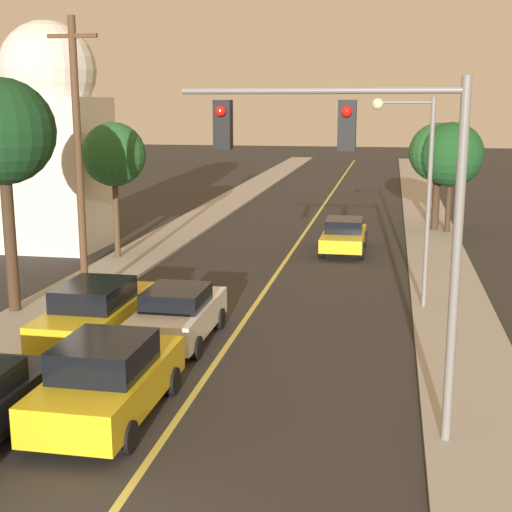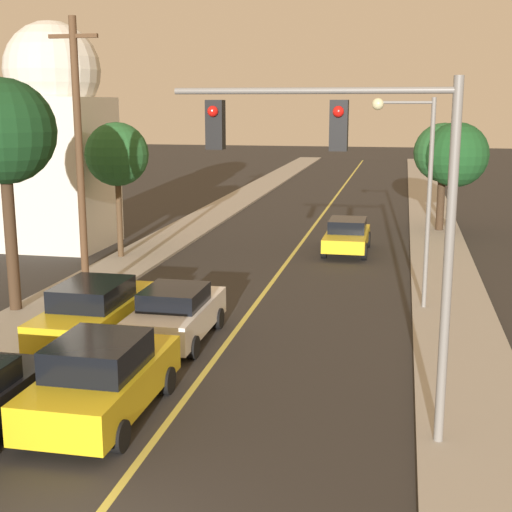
% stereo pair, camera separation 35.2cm
% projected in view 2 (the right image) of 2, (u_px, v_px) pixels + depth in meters
% --- Properties ---
extents(road_surface, '(9.93, 80.00, 0.01)m').
position_uv_depth(road_surface, '(328.00, 207.00, 44.55)').
color(road_surface, '#2D2B28').
rests_on(road_surface, ground).
extents(sidewalk_left, '(2.50, 80.00, 0.12)m').
position_uv_depth(sidewalk_left, '(231.00, 204.00, 45.76)').
color(sidewalk_left, '#9E998E').
rests_on(sidewalk_left, ground).
extents(sidewalk_right, '(2.50, 80.00, 0.12)m').
position_uv_depth(sidewalk_right, '(430.00, 209.00, 43.31)').
color(sidewalk_right, '#9E998E').
rests_on(sidewalk_right, ground).
extents(car_near_lane_front, '(2.04, 4.47, 1.74)m').
position_uv_depth(car_near_lane_front, '(102.00, 378.00, 14.64)').
color(car_near_lane_front, gold).
rests_on(car_near_lane_front, ground).
extents(car_near_lane_second, '(1.89, 4.10, 1.54)m').
position_uv_depth(car_near_lane_second, '(176.00, 314.00, 19.38)').
color(car_near_lane_second, white).
rests_on(car_near_lane_second, ground).
extents(car_outer_lane_second, '(1.99, 4.95, 1.67)m').
position_uv_depth(car_outer_lane_second, '(96.00, 311.00, 19.45)').
color(car_outer_lane_second, gold).
rests_on(car_outer_lane_second, ground).
extents(car_far_oncoming, '(1.90, 4.38, 1.46)m').
position_uv_depth(car_far_oncoming, '(347.00, 235.00, 30.99)').
color(car_far_oncoming, gold).
rests_on(car_far_oncoming, ground).
extents(traffic_signal_mast, '(5.15, 0.42, 6.74)m').
position_uv_depth(traffic_signal_mast, '(362.00, 186.00, 12.84)').
color(traffic_signal_mast, slate).
rests_on(traffic_signal_mast, ground).
extents(streetlamp_right, '(1.89, 0.36, 6.45)m').
position_uv_depth(streetlamp_right, '(415.00, 173.00, 21.61)').
color(streetlamp_right, slate).
rests_on(streetlamp_right, ground).
extents(utility_pole_left, '(1.60, 0.24, 8.88)m').
position_uv_depth(utility_pole_left, '(79.00, 157.00, 22.54)').
color(utility_pole_left, '#513823').
rests_on(utility_pole_left, ground).
extents(tree_left_near, '(3.13, 3.13, 7.03)m').
position_uv_depth(tree_left_near, '(3.00, 133.00, 21.05)').
color(tree_left_near, '#3D2B1C').
rests_on(tree_left_near, ground).
extents(tree_left_far, '(2.59, 2.59, 5.53)m').
position_uv_depth(tree_left_far, '(117.00, 155.00, 28.90)').
color(tree_left_far, '#4C3823').
rests_on(tree_left_far, ground).
extents(tree_right_near, '(3.13, 3.13, 5.39)m').
position_uv_depth(tree_right_near, '(456.00, 155.00, 34.52)').
color(tree_right_near, '#3D2B1C').
rests_on(tree_right_near, ground).
extents(tree_right_far, '(2.90, 2.90, 5.34)m').
position_uv_depth(tree_right_far, '(443.00, 153.00, 35.21)').
color(tree_right_far, '#3D2B1C').
rests_on(tree_right_far, ground).
extents(domed_building_left, '(4.25, 4.25, 9.87)m').
position_uv_depth(domed_building_left, '(56.00, 135.00, 31.46)').
color(domed_building_left, beige).
rests_on(domed_building_left, ground).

